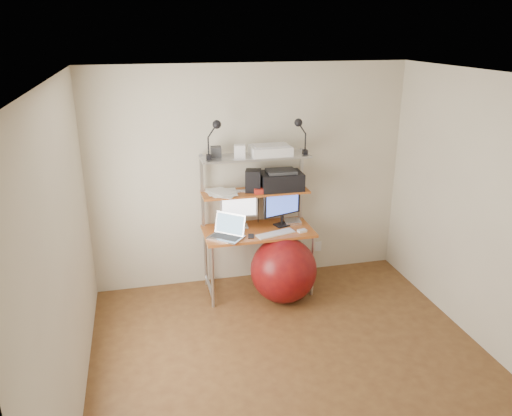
{
  "coord_description": "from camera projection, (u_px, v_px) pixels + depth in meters",
  "views": [
    {
      "loc": [
        -1.21,
        -3.51,
        2.85
      ],
      "look_at": [
        -0.09,
        1.15,
        1.11
      ],
      "focal_mm": 35.0,
      "sensor_mm": 36.0,
      "label": 1
    }
  ],
  "objects": [
    {
      "name": "wall_outlet",
      "position": [
        318.0,
        246.0,
        6.16
      ],
      "size": [
        0.08,
        0.01,
        0.12
      ],
      "primitive_type": "cube",
      "color": "silver",
      "rests_on": "room"
    },
    {
      "name": "red_box",
      "position": [
        262.0,
        190.0,
        5.43
      ],
      "size": [
        0.2,
        0.14,
        0.06
      ],
      "primitive_type": "cube",
      "rotation": [
        0.0,
        0.0,
        0.02
      ],
      "color": "#B1271C",
      "rests_on": "mid_shelf"
    },
    {
      "name": "monitor_silver",
      "position": [
        239.0,
        206.0,
        5.51
      ],
      "size": [
        0.42,
        0.16,
        0.46
      ],
      "rotation": [
        0.0,
        0.0,
        -0.09
      ],
      "color": "silver",
      "rests_on": "desktop"
    },
    {
      "name": "mouse",
      "position": [
        302.0,
        231.0,
        5.45
      ],
      "size": [
        0.11,
        0.08,
        0.03
      ],
      "primitive_type": "cube",
      "rotation": [
        0.0,
        0.0,
        0.25
      ],
      "color": "silver",
      "rests_on": "desktop"
    },
    {
      "name": "box_white",
      "position": [
        240.0,
        151.0,
        5.24
      ],
      "size": [
        0.13,
        0.12,
        0.14
      ],
      "primitive_type": "cube",
      "rotation": [
        0.0,
        0.0,
        -0.19
      ],
      "color": "silver",
      "rests_on": "top_shelf"
    },
    {
      "name": "phone",
      "position": [
        251.0,
        236.0,
        5.33
      ],
      "size": [
        0.09,
        0.13,
        0.01
      ],
      "primitive_type": "cube",
      "rotation": [
        0.0,
        0.0,
        -0.21
      ],
      "color": "black",
      "rests_on": "desktop"
    },
    {
      "name": "nas_cube",
      "position": [
        253.0,
        181.0,
        5.43
      ],
      "size": [
        0.21,
        0.21,
        0.24
      ],
      "primitive_type": "cube",
      "rotation": [
        0.0,
        0.0,
        -0.3
      ],
      "color": "black",
      "rests_on": "mid_shelf"
    },
    {
      "name": "clip_lamp_left",
      "position": [
        215.0,
        131.0,
        5.1
      ],
      "size": [
        0.16,
        0.09,
        0.41
      ],
      "color": "black",
      "rests_on": "top_shelf"
    },
    {
      "name": "exercise_ball",
      "position": [
        284.0,
        270.0,
        5.42
      ],
      "size": [
        0.72,
        0.72,
        0.72
      ],
      "primitive_type": "sphere",
      "color": "maroon",
      "rests_on": "floor"
    },
    {
      "name": "box_grey",
      "position": [
        216.0,
        152.0,
        5.28
      ],
      "size": [
        0.11,
        0.11,
        0.11
      ],
      "primitive_type": "cube",
      "rotation": [
        0.0,
        0.0,
        -0.06
      ],
      "color": "#313134",
      "rests_on": "top_shelf"
    },
    {
      "name": "keyboard",
      "position": [
        275.0,
        234.0,
        5.39
      ],
      "size": [
        0.46,
        0.24,
        0.01
      ],
      "primitive_type": "cube",
      "rotation": [
        0.0,
        0.0,
        0.27
      ],
      "color": "silver",
      "rests_on": "desktop"
    },
    {
      "name": "paper_stack",
      "position": [
        222.0,
        192.0,
        5.4
      ],
      "size": [
        0.38,
        0.41,
        0.02
      ],
      "color": "white",
      "rests_on": "mid_shelf"
    },
    {
      "name": "mac_mini",
      "position": [
        292.0,
        222.0,
        5.69
      ],
      "size": [
        0.2,
        0.2,
        0.04
      ],
      "primitive_type": "cube",
      "rotation": [
        0.0,
        0.0,
        -0.1
      ],
      "color": "silver",
      "rests_on": "desktop"
    },
    {
      "name": "clip_lamp_right",
      "position": [
        300.0,
        128.0,
        5.29
      ],
      "size": [
        0.16,
        0.09,
        0.39
      ],
      "color": "black",
      "rests_on": "top_shelf"
    },
    {
      "name": "computer_desk",
      "position": [
        257.0,
        210.0,
        5.49
      ],
      "size": [
        1.2,
        0.6,
        1.57
      ],
      "color": "#AC6521",
      "rests_on": "ground"
    },
    {
      "name": "scanner",
      "position": [
        270.0,
        150.0,
        5.35
      ],
      "size": [
        0.44,
        0.29,
        0.11
      ],
      "rotation": [
        0.0,
        0.0,
        0.01
      ],
      "color": "silver",
      "rests_on": "top_shelf"
    },
    {
      "name": "room",
      "position": [
        300.0,
        238.0,
        4.02
      ],
      "size": [
        3.6,
        3.6,
        3.6
      ],
      "color": "brown",
      "rests_on": "ground"
    },
    {
      "name": "printer",
      "position": [
        281.0,
        180.0,
        5.52
      ],
      "size": [
        0.47,
        0.33,
        0.22
      ],
      "rotation": [
        0.0,
        0.0,
        -0.02
      ],
      "color": "black",
      "rests_on": "mid_shelf"
    },
    {
      "name": "monitor_black",
      "position": [
        282.0,
        205.0,
        5.57
      ],
      "size": [
        0.46,
        0.19,
        0.47
      ],
      "rotation": [
        0.0,
        0.0,
        0.31
      ],
      "color": "black",
      "rests_on": "desktop"
    },
    {
      "name": "laptop",
      "position": [
        228.0,
        232.0,
        5.31
      ],
      "size": [
        0.45,
        0.44,
        0.31
      ],
      "rotation": [
        0.0,
        0.0,
        -0.69
      ],
      "color": "silver",
      "rests_on": "desktop"
    }
  ]
}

